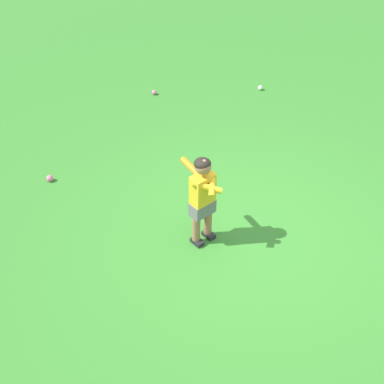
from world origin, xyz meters
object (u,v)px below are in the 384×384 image
Objects in this scene: play_ball_behind_batter at (260,88)px; play_ball_far_right at (154,92)px; child_batter at (202,193)px; play_ball_near_batter at (50,178)px.

play_ball_behind_batter is 1.82m from play_ball_far_right.
play_ball_behind_batter is (2.34, 3.03, -0.61)m from child_batter.
play_ball_far_right is at bearing 80.53° from child_batter.
play_ball_behind_batter is at bearing 52.33° from child_batter.
play_ball_far_right is (2.01, 1.82, -0.00)m from play_ball_near_batter.
play_ball_near_batter is 1.10× the size of play_ball_far_right.
play_ball_behind_batter is 0.96× the size of play_ball_near_batter.
child_batter reaches higher than play_ball_near_batter.
child_batter is 3.88m from play_ball_behind_batter.
play_ball_behind_batter is 1.05× the size of play_ball_far_right.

